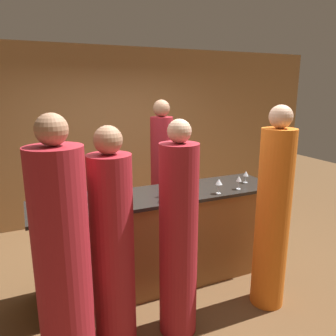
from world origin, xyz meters
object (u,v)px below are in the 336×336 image
object	(u,v)px
bartender	(162,181)
guest_0	(178,239)
wine_bottle_0	(171,185)
guest_1	(273,216)
guest_3	(63,264)
guest_2	(113,249)

from	to	relation	value
bartender	guest_0	distance (m)	1.58
wine_bottle_0	bartender	bearing A→B (deg)	73.00
guest_1	guest_3	xyz separation A→B (m)	(-1.97, -0.06, -0.02)
bartender	guest_2	bearing A→B (deg)	53.72
guest_2	bartender	bearing A→B (deg)	53.72
guest_2	wine_bottle_0	xyz separation A→B (m)	(0.79, 0.59, 0.28)
guest_0	guest_1	size ratio (longest dim) A/B	0.96
bartender	guest_0	size ratio (longest dim) A/B	1.05
guest_1	guest_3	distance (m)	1.97
guest_0	guest_2	xyz separation A→B (m)	(-0.55, 0.09, -0.02)
bartender	guest_2	distance (m)	1.76
bartender	guest_2	size ratio (longest dim) A/B	1.07
guest_1	guest_2	xyz separation A→B (m)	(-1.56, 0.11, -0.07)
bartender	wine_bottle_0	distance (m)	0.89
bartender	guest_3	distance (m)	2.15
guest_2	guest_0	bearing A→B (deg)	-8.87
guest_2	guest_3	xyz separation A→B (m)	(-0.41, -0.17, 0.05)
guest_1	wine_bottle_0	distance (m)	1.06
bartender	guest_3	world-z (taller)	bartender
guest_2	wine_bottle_0	size ratio (longest dim) A/B	6.39
guest_2	wine_bottle_0	distance (m)	1.02
guest_1	guest_2	bearing A→B (deg)	176.05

